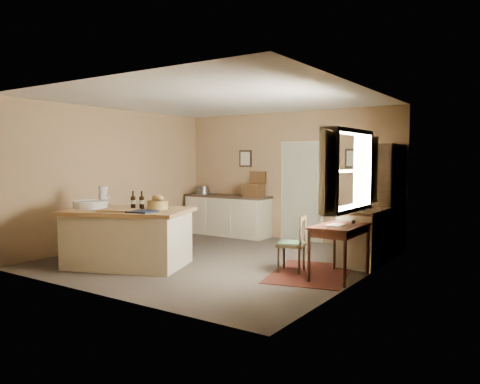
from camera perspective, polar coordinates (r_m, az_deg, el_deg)
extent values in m
plane|color=brown|center=(8.05, -2.83, -8.21)|extent=(5.00, 5.00, 0.00)
cube|color=#947048|center=(9.99, 5.77, 1.96)|extent=(5.00, 0.10, 2.70)
cube|color=#947048|center=(6.07, -17.16, 0.50)|extent=(5.00, 0.10, 2.70)
cube|color=#947048|center=(9.59, -14.92, 1.76)|extent=(0.10, 5.00, 2.70)
cube|color=#947048|center=(6.69, 14.56, 0.86)|extent=(0.10, 5.00, 2.70)
plane|color=silver|center=(7.93, -2.89, 11.22)|extent=(5.00, 5.00, 0.00)
cube|color=#A0A589|center=(9.82, 7.48, 0.19)|extent=(0.97, 0.06, 2.11)
cube|color=black|center=(10.50, 0.67, 4.10)|extent=(0.32, 0.02, 0.38)
cube|color=beige|center=(10.49, 0.63, 4.10)|extent=(0.24, 0.01, 0.30)
cube|color=black|center=(9.37, 13.59, 4.00)|extent=(0.32, 0.02, 0.38)
cube|color=beige|center=(9.36, 13.56, 4.00)|extent=(0.24, 0.01, 0.30)
cube|color=beige|center=(6.57, 12.90, -2.06)|extent=(0.25, 1.32, 0.06)
cube|color=beige|center=(6.54, 13.04, 7.21)|extent=(0.25, 1.32, 0.06)
cube|color=white|center=(6.49, 13.96, 2.54)|extent=(0.01, 1.20, 1.00)
cube|color=beige|center=(5.74, 10.82, 2.41)|extent=(0.04, 0.35, 1.00)
cube|color=beige|center=(7.28, 15.91, 2.65)|extent=(0.04, 0.35, 1.00)
cube|color=beige|center=(7.71, -13.48, -5.65)|extent=(2.05, 1.67, 0.85)
cube|color=#96774A|center=(7.65, -13.54, -2.28)|extent=(2.23, 1.85, 0.06)
cylinder|color=white|center=(7.96, -17.73, -1.50)|extent=(0.55, 0.55, 0.11)
cube|color=#96774A|center=(7.40, -14.60, -2.16)|extent=(0.66, 0.56, 0.03)
cube|color=black|center=(7.18, -12.04, -2.32)|extent=(0.49, 0.42, 0.02)
cylinder|color=olive|center=(7.53, -10.01, -1.57)|extent=(0.33, 0.33, 0.14)
cylinder|color=black|center=(7.68, -12.91, -0.93)|extent=(0.08, 0.08, 0.29)
cylinder|color=black|center=(7.64, -11.89, -0.94)|extent=(0.08, 0.08, 0.29)
cube|color=beige|center=(10.52, -1.55, -2.97)|extent=(2.00, 0.55, 0.85)
cube|color=#332319|center=(10.48, -1.55, -0.53)|extent=(2.04, 0.58, 0.05)
cube|color=#482D15|center=(10.07, 1.69, 0.23)|extent=(0.40, 0.30, 0.28)
cylinder|color=#59544F|center=(10.89, -4.55, 0.24)|extent=(0.34, 0.34, 0.18)
cube|color=#4D1A10|center=(7.16, 8.57, -9.77)|extent=(1.44, 1.81, 0.01)
cube|color=#3E1D13|center=(6.84, 12.05, -4.09)|extent=(0.60, 0.99, 0.03)
cube|color=#3E1D13|center=(6.85, 12.05, -4.67)|extent=(0.54, 0.93, 0.10)
cube|color=silver|center=(6.85, 11.67, -3.91)|extent=(0.22, 0.30, 0.01)
cylinder|color=black|center=(7.05, 13.65, -3.54)|extent=(0.05, 0.05, 0.05)
cylinder|color=#3E1D13|center=(6.60, 8.39, -7.78)|extent=(0.04, 0.04, 0.72)
cylinder|color=#3E1D13|center=(6.40, 12.67, -8.21)|extent=(0.04, 0.04, 0.72)
cylinder|color=#3E1D13|center=(7.41, 11.44, -6.51)|extent=(0.04, 0.04, 0.72)
cylinder|color=#3E1D13|center=(7.23, 15.30, -6.84)|extent=(0.04, 0.04, 0.72)
cube|color=beige|center=(7.88, 14.95, -5.46)|extent=(0.58, 1.05, 0.85)
cube|color=#332319|center=(7.82, 15.01, -2.21)|extent=(0.61, 1.09, 0.05)
cylinder|color=silver|center=(7.68, 14.42, -1.79)|extent=(0.25, 0.25, 0.09)
cube|color=#2F2013|center=(8.27, 16.91, -1.15)|extent=(0.33, 0.04, 1.97)
cube|color=#2F2013|center=(9.08, 18.48, -0.74)|extent=(0.33, 0.04, 1.97)
cube|color=#2F2013|center=(8.63, 18.73, -0.98)|extent=(0.02, 0.89, 1.97)
cube|color=#2F2013|center=(8.80, 17.60, -7.02)|extent=(0.33, 0.85, 0.03)
cube|color=#2F2013|center=(8.72, 17.67, -3.84)|extent=(0.33, 0.85, 0.03)
cube|color=#2F2013|center=(8.67, 17.74, -0.62)|extent=(0.33, 0.85, 0.03)
cube|color=#2F2013|center=(8.65, 17.79, 1.99)|extent=(0.33, 0.85, 0.03)
cube|color=#2F2013|center=(8.64, 17.85, 4.59)|extent=(0.33, 0.85, 0.03)
cylinder|color=white|center=(8.66, 17.75, -0.22)|extent=(0.12, 0.12, 0.11)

